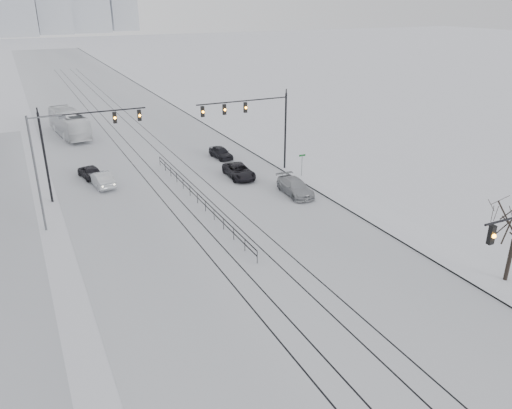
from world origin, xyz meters
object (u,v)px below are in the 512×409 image
sedan_sb_inner (90,172)px  sedan_nb_right (295,187)px  box_truck (69,123)px  sedan_nb_far (221,153)px  sedan_sb_outer (102,179)px  sedan_nb_front (239,171)px

sedan_sb_inner → sedan_nb_right: (16.23, -12.90, 0.04)m
sedan_sb_inner → box_truck: bearing=-101.7°
sedan_nb_right → sedan_nb_far: sedan_nb_right is taller
sedan_sb_inner → sedan_nb_right: size_ratio=0.81×
sedan_sb_outer → sedan_nb_front: (12.88, -3.45, -0.06)m
sedan_nb_front → sedan_nb_far: 6.95m
sedan_nb_right → sedan_nb_far: size_ratio=1.29×
box_truck → sedan_sb_outer: bearing=84.2°
sedan_nb_front → sedan_nb_far: sedan_nb_front is taller
sedan_nb_right → box_truck: box_truck is taller
sedan_sb_inner → box_truck: 18.60m
sedan_nb_right → sedan_nb_front: bearing=115.6°
box_truck → sedan_nb_front: bearing=111.3°
sedan_sb_outer → sedan_nb_front: 13.34m
sedan_nb_far → sedan_sb_outer: bearing=-170.8°
sedan_nb_far → sedan_nb_front: bearing=-101.8°
sedan_nb_front → sedan_nb_right: 7.08m
sedan_nb_front → box_truck: size_ratio=0.41×
sedan_sb_inner → sedan_sb_outer: (0.63, -2.92, 0.05)m
sedan_sb_outer → box_truck: size_ratio=0.38×
sedan_nb_front → box_truck: (-13.21, 24.94, 0.96)m
sedan_sb_outer → sedan_nb_front: sedan_sb_outer is taller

